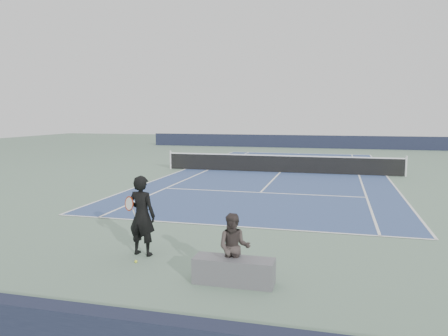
% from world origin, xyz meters
% --- Properties ---
extents(ground, '(80.00, 80.00, 0.00)m').
position_xyz_m(ground, '(0.00, 0.00, 0.00)').
color(ground, slate).
extents(court_surface, '(10.97, 23.77, 0.01)m').
position_xyz_m(court_surface, '(0.00, 0.00, 0.01)').
color(court_surface, '#334878').
rests_on(court_surface, ground).
extents(tennis_net, '(12.90, 0.10, 1.07)m').
position_xyz_m(tennis_net, '(0.00, 0.00, 0.50)').
color(tennis_net, silver).
rests_on(tennis_net, ground).
extents(windscreen_far, '(30.00, 0.25, 1.20)m').
position_xyz_m(windscreen_far, '(0.00, 17.88, 0.60)').
color(windscreen_far, black).
rests_on(windscreen_far, ground).
extents(tennis_player, '(0.83, 0.58, 1.83)m').
position_xyz_m(tennis_player, '(-1.27, -14.81, 0.91)').
color(tennis_player, black).
rests_on(tennis_player, ground).
extents(tennis_ball, '(0.06, 0.06, 0.06)m').
position_xyz_m(tennis_ball, '(-1.17, -15.35, 0.03)').
color(tennis_ball, yellow).
rests_on(tennis_ball, ground).
extents(spectator_bench, '(1.57, 0.67, 1.35)m').
position_xyz_m(spectator_bench, '(1.14, -15.93, 0.48)').
color(spectator_bench, '#5B5A5F').
rests_on(spectator_bench, ground).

